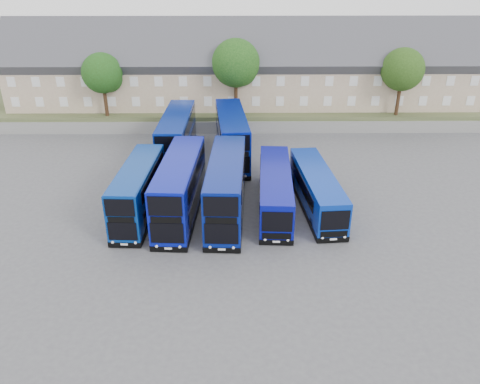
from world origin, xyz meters
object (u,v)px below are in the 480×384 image
at_px(dd_front_left, 139,192).
at_px(coach_east_a, 275,191).
at_px(dd_front_mid, 180,189).
at_px(tree_east, 403,71).
at_px(tree_far, 432,57).
at_px(tree_west, 104,75).
at_px(tree_mid, 237,65).

bearing_deg(dd_front_left, coach_east_a, 7.92).
height_order(dd_front_mid, coach_east_a, dd_front_mid).
relative_size(tree_east, tree_far, 0.94).
bearing_deg(dd_front_left, tree_far, 42.89).
xyz_separation_m(dd_front_mid, coach_east_a, (7.93, 0.99, -0.70)).
relative_size(tree_west, tree_far, 0.88).
bearing_deg(tree_mid, tree_east, -1.43).
bearing_deg(tree_far, tree_mid, -165.96).
xyz_separation_m(dd_front_left, dd_front_mid, (3.43, 0.05, 0.26)).
distance_m(dd_front_mid, tree_far, 42.55).
bearing_deg(dd_front_mid, tree_mid, 81.23).
bearing_deg(tree_east, tree_west, -180.00).
xyz_separation_m(tree_west, tree_far, (42.00, 7.00, 0.68)).
relative_size(dd_front_mid, tree_east, 1.49).
bearing_deg(dd_front_left, dd_front_mid, 3.54).
height_order(dd_front_mid, tree_mid, tree_mid).
relative_size(tree_west, tree_mid, 0.83).
distance_m(dd_front_mid, tree_west, 25.00).
distance_m(dd_front_left, coach_east_a, 11.42).
distance_m(dd_front_left, tree_far, 45.15).
distance_m(dd_front_left, dd_front_mid, 3.44).
distance_m(coach_east_a, tree_east, 27.44).
height_order(coach_east_a, tree_east, tree_east).
bearing_deg(coach_east_a, tree_west, 135.65).
bearing_deg(dd_front_mid, tree_west, 120.48).
relative_size(dd_front_mid, tree_far, 1.41).
relative_size(dd_front_left, tree_far, 1.25).
bearing_deg(tree_west, dd_front_mid, -62.87).
relative_size(dd_front_mid, tree_mid, 1.33).
xyz_separation_m(dd_front_mid, tree_east, (24.80, 21.86, 5.03)).
bearing_deg(tree_far, dd_front_mid, -136.87).
xyz_separation_m(dd_front_left, tree_east, (28.23, 21.91, 5.29)).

